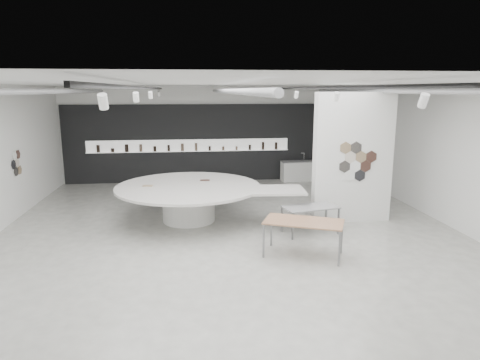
{
  "coord_description": "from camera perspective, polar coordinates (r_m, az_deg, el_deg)",
  "views": [
    {
      "loc": [
        -1.01,
        -10.26,
        3.65
      ],
      "look_at": [
        0.37,
        1.2,
        1.21
      ],
      "focal_mm": 32.0,
      "sensor_mm": 36.0,
      "label": 1
    }
  ],
  "objects": [
    {
      "name": "room",
      "position": [
        10.42,
        -1.74,
        3.2
      ],
      "size": [
        12.02,
        14.02,
        3.82
      ],
      "color": "#B2B2A8",
      "rests_on": "ground"
    },
    {
      "name": "back_wall_display",
      "position": [
        17.35,
        -3.74,
        4.91
      ],
      "size": [
        11.8,
        0.27,
        3.1
      ],
      "color": "black",
      "rests_on": "ground"
    },
    {
      "name": "partition_column",
      "position": [
        12.27,
        14.82,
        2.84
      ],
      "size": [
        2.2,
        0.38,
        3.6
      ],
      "color": "white",
      "rests_on": "ground"
    },
    {
      "name": "display_island",
      "position": [
        12.12,
        -6.47,
        -2.38
      ],
      "size": [
        5.31,
        4.32,
        1.04
      ],
      "rotation": [
        0.0,
        0.0,
        -0.06
      ],
      "color": "white",
      "rests_on": "ground"
    },
    {
      "name": "sample_table_wood",
      "position": [
        9.64,
        8.5,
        -5.76
      ],
      "size": [
        1.92,
        1.48,
        0.81
      ],
      "rotation": [
        0.0,
        0.0,
        -0.41
      ],
      "color": "#986C4F",
      "rests_on": "ground"
    },
    {
      "name": "sample_table_stone",
      "position": [
        11.18,
        9.38,
        -3.81
      ],
      "size": [
        1.51,
        0.98,
        0.71
      ],
      "rotation": [
        0.0,
        0.0,
        0.22
      ],
      "color": "gray",
      "rests_on": "ground"
    },
    {
      "name": "kitchen_counter",
      "position": [
        17.64,
        7.81,
        1.22
      ],
      "size": [
        1.47,
        0.66,
        1.13
      ],
      "rotation": [
        0.0,
        0.0,
        0.07
      ],
      "color": "white",
      "rests_on": "ground"
    }
  ]
}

